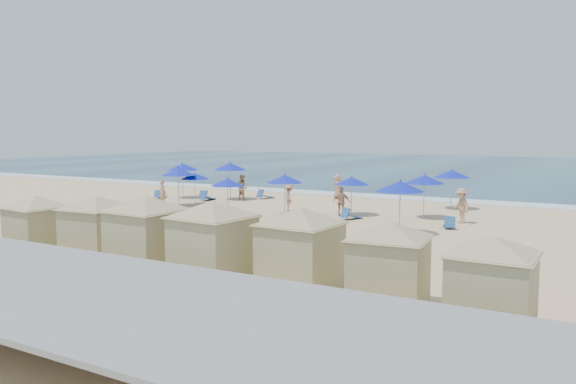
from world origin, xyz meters
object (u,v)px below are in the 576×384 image
Objects in this scene: umbrella_2 at (195,176)px; umbrella_6 at (352,181)px; beachgoer_5 at (289,198)px; beachgoer_0 at (163,193)px; umbrella_9 at (400,186)px; umbrella_0 at (183,167)px; beachgoer_4 at (338,187)px; cabana_6 at (492,271)px; cabana_5 at (389,253)px; trash_bin at (171,232)px; cabana_4 at (300,238)px; cabana_2 at (147,224)px; beachgoer_2 at (341,202)px; umbrella_1 at (178,172)px; umbrella_3 at (230,167)px; umbrella_8 at (424,179)px; beachgoer_3 at (461,206)px; umbrella_5 at (227,182)px; cabana_0 at (37,218)px; umbrella_4 at (285,179)px; umbrella_7 at (452,174)px; cabana_3 at (213,231)px; cabana_1 at (96,220)px; beachgoer_1 at (242,188)px.

umbrella_2 is 10.97m from umbrella_6.
umbrella_6 reaches higher than beachgoer_5.
umbrella_9 is at bearing -168.96° from beachgoer_0.
umbrella_0 is 1.20× the size of umbrella_2.
beachgoer_4 reaches higher than beachgoer_5.
cabana_6 reaches higher than beachgoer_0.
umbrella_0 reaches higher than cabana_5.
trash_bin is 17.04m from umbrella_0.
cabana_4 is 21.53m from umbrella_2.
cabana_2 is 2.76× the size of beachgoer_2.
umbrella_1 is at bearing 144.55° from cabana_5.
umbrella_8 is (14.52, -1.86, -0.18)m from umbrella_3.
beachgoer_3 is at bearing 84.10° from beachgoer_4.
umbrella_0 is 9.97m from umbrella_5.
trash_bin is at bearing -107.57° from umbrella_6.
beachgoer_5 is (-3.58, 0.29, 0.00)m from beachgoer_2.
cabana_0 reaches higher than cabana_6.
umbrella_4 reaches higher than beachgoer_2.
umbrella_7 is at bearing 63.78° from cabana_0.
cabana_6 reaches higher than umbrella_7.
umbrella_5 is 7.11m from umbrella_6.
beachgoer_4 is (6.53, 4.05, -1.46)m from umbrella_3.
cabana_3 is 1.89× the size of umbrella_4.
cabana_4 is (8.40, 0.26, 0.05)m from cabana_1.
beachgoer_0 is 1.03× the size of beachgoer_5.
umbrella_6 is at bearing 107.94° from cabana_4.
umbrella_2 reaches higher than beachgoer_3.
cabana_0 is 19.23m from umbrella_3.
umbrella_3 reaches higher than beachgoer_0.
cabana_6 is (2.74, -0.54, -0.04)m from cabana_5.
umbrella_3 is (-18.34, 18.24, 0.85)m from cabana_5.
beachgoer_3 reaches higher than beachgoer_1.
umbrella_7 is at bearing 11.11° from umbrella_0.
cabana_0 reaches higher than umbrella_8.
umbrella_0 reaches higher than umbrella_1.
cabana_5 is 2.43× the size of beachgoer_0.
umbrella_1 is 5.12m from beachgoer_1.
umbrella_1 reaches higher than beachgoer_2.
beachgoer_3 is (9.49, 2.05, -1.17)m from umbrella_4.
cabana_2 is 17.53m from beachgoer_0.
umbrella_0 is at bearing 121.61° from cabana_1.
umbrella_1 is at bearing 109.89° from cabana_0.
cabana_4 is 1.83× the size of umbrella_4.
cabana_3 is 2.55× the size of beachgoer_1.
umbrella_0 is at bearing -36.37° from beachgoer_4.
umbrella_0 is 14.20m from beachgoer_2.
umbrella_7 is (7.81, 21.00, 0.66)m from cabana_1.
cabana_1 is 1.77× the size of umbrella_4.
umbrella_0 reaches higher than beachgoer_4.
umbrella_8 is 1.39× the size of beachgoer_1.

